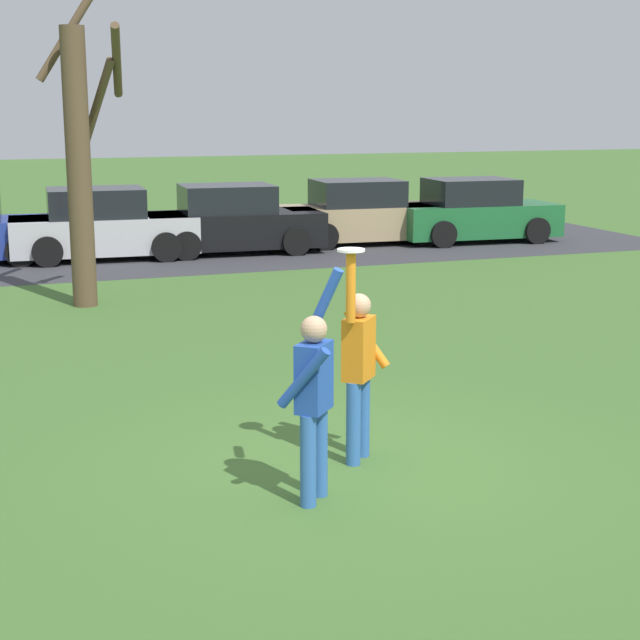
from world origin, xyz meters
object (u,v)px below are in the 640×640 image
(person_defender, at_px, (314,393))
(frisbee_disc, at_px, (351,250))
(parked_car_tan, at_px, (361,214))
(parked_car_green, at_px, (474,213))
(person_catcher, at_px, (359,362))
(parked_car_black, at_px, (232,222))
(bare_tree_tall, at_px, (81,156))
(parked_car_silver, at_px, (102,227))

(person_defender, bearing_deg, frisbee_disc, 0.00)
(parked_car_tan, relative_size, parked_car_green, 1.00)
(person_defender, relative_size, parked_car_tan, 0.49)
(person_catcher, xyz_separation_m, parked_car_black, (2.46, 14.08, -0.25))
(person_catcher, height_order, frisbee_disc, frisbee_disc)
(parked_car_black, bearing_deg, person_defender, -98.95)
(frisbee_disc, distance_m, bare_tree_tall, 9.04)
(person_catcher, xyz_separation_m, bare_tree_tall, (-1.53, 8.76, 1.57))
(parked_car_black, distance_m, parked_car_tan, 3.49)
(parked_car_tan, bearing_deg, bare_tree_tall, -138.97)
(person_defender, relative_size, parked_car_black, 0.49)
(person_defender, bearing_deg, bare_tree_tall, 46.83)
(bare_tree_tall, bearing_deg, frisbee_disc, -81.20)
(parked_car_green, xyz_separation_m, bare_tree_tall, (-10.31, -5.20, 1.82))
(parked_car_black, height_order, parked_car_tan, same)
(person_catcher, relative_size, parked_car_green, 0.50)
(frisbee_disc, bearing_deg, parked_car_tan, 67.58)
(parked_car_tan, height_order, parked_car_green, same)
(frisbee_disc, distance_m, parked_car_tan, 15.98)
(parked_car_black, bearing_deg, parked_car_tan, 10.81)
(person_catcher, height_order, person_defender, person_catcher)
(person_defender, bearing_deg, person_catcher, 0.00)
(person_defender, height_order, frisbee_disc, frisbee_disc)
(person_defender, xyz_separation_m, parked_car_black, (3.20, 14.90, -0.25))
(person_catcher, distance_m, parked_car_silver, 14.16)
(parked_car_tan, xyz_separation_m, bare_tree_tall, (-7.45, -5.79, 1.82))
(person_defender, height_order, parked_car_silver, person_defender)
(frisbee_disc, bearing_deg, parked_car_green, 57.71)
(parked_car_silver, distance_m, parked_car_black, 3.01)
(person_defender, bearing_deg, parked_car_tan, 18.67)
(parked_car_black, relative_size, parked_car_tan, 1.00)
(parked_car_green, bearing_deg, parked_car_black, -177.94)
(person_catcher, bearing_deg, parked_car_green, -170.06)
(person_catcher, relative_size, bare_tree_tall, 0.38)
(parked_car_black, relative_size, bare_tree_tall, 0.77)
(bare_tree_tall, bearing_deg, parked_car_tan, 37.86)
(frisbee_disc, relative_size, bare_tree_tall, 0.05)
(person_catcher, height_order, parked_car_black, person_catcher)
(person_defender, height_order, parked_car_black, person_defender)
(person_catcher, distance_m, parked_car_green, 16.49)
(person_defender, height_order, parked_car_green, person_defender)
(person_catcher, distance_m, frisbee_disc, 1.13)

